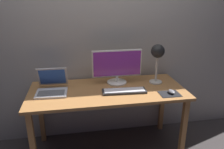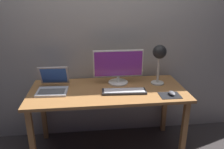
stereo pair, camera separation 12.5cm
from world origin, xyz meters
The scene contains 9 objects.
ground_plane centered at (0.00, 0.00, 0.00)m, with size 4.80×4.80×0.00m, color #383333.
back_wall centered at (0.00, 0.40, 1.30)m, with size 4.80×0.06×2.60m, color #A8A099.
desk centered at (0.00, 0.00, 0.66)m, with size 1.60×0.70×0.74m.
monitor centered at (0.13, 0.16, 0.94)m, with size 0.54×0.22×0.37m.
keyboard_main centered at (0.16, -0.09, 0.75)m, with size 0.45×0.16×0.03m.
laptop centered at (-0.56, 0.06, 0.80)m, with size 0.31×0.34×0.23m.
desk_lamp centered at (0.56, 0.10, 1.06)m, with size 0.15×0.15×0.43m.
mousepad centered at (0.59, -0.22, 0.74)m, with size 0.20×0.16×0.00m, color black.
mouse centered at (0.61, -0.21, 0.76)m, with size 0.06×0.10×0.03m, color slate.
Camera 2 is at (-0.19, -2.09, 1.66)m, focal length 35.42 mm.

